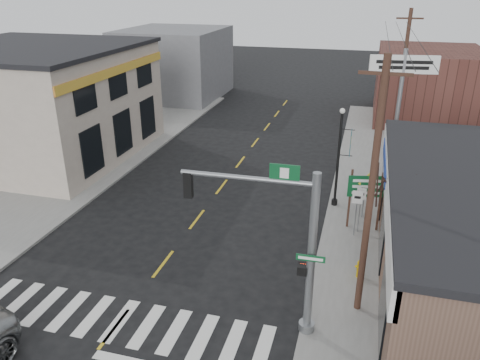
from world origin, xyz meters
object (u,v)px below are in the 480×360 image
(guide_sign, at_px, (366,192))
(utility_pole_near, at_px, (371,192))
(lamp_post, at_px, (340,151))
(fire_hydrant, at_px, (360,268))
(dance_center_sign, at_px, (401,86))
(bare_tree, at_px, (397,176))
(traffic_signal_pole, at_px, (290,236))
(utility_pole_far, at_px, (401,82))

(guide_sign, height_order, utility_pole_near, utility_pole_near)
(utility_pole_near, bearing_deg, lamp_post, 102.45)
(fire_hydrant, bearing_deg, guide_sign, 90.36)
(fire_hydrant, relative_size, dance_center_sign, 0.10)
(guide_sign, height_order, bare_tree, bare_tree)
(guide_sign, height_order, dance_center_sign, dance_center_sign)
(utility_pole_near, bearing_deg, bare_tree, 75.91)
(traffic_signal_pole, xyz_separation_m, lamp_post, (0.84, 9.62, -0.50))
(traffic_signal_pole, distance_m, utility_pole_far, 19.05)
(guide_sign, bearing_deg, traffic_signal_pole, -118.32)
(guide_sign, xyz_separation_m, utility_pole_far, (1.61, 11.19, 2.79))
(guide_sign, bearing_deg, fire_hydrant, -101.44)
(fire_hydrant, relative_size, bare_tree, 0.15)
(fire_hydrant, distance_m, utility_pole_far, 15.79)
(fire_hydrant, relative_size, lamp_post, 0.15)
(lamp_post, xyz_separation_m, dance_center_sign, (2.64, 3.68, 2.57))
(dance_center_sign, height_order, bare_tree, dance_center_sign)
(dance_center_sign, relative_size, bare_tree, 1.53)
(traffic_signal_pole, bearing_deg, bare_tree, 55.02)
(fire_hydrant, relative_size, utility_pole_far, 0.08)
(bare_tree, relative_size, utility_pole_near, 0.55)
(dance_center_sign, height_order, utility_pole_far, utility_pole_far)
(traffic_signal_pole, relative_size, utility_pole_near, 0.66)
(lamp_post, xyz_separation_m, bare_tree, (2.36, -4.82, 0.87))
(traffic_signal_pole, distance_m, lamp_post, 9.67)
(dance_center_sign, bearing_deg, utility_pole_far, 78.21)
(utility_pole_near, bearing_deg, traffic_signal_pole, -142.20)
(utility_pole_far, bearing_deg, dance_center_sign, -98.16)
(bare_tree, height_order, utility_pole_far, utility_pole_far)
(fire_hydrant, distance_m, lamp_post, 6.77)
(guide_sign, bearing_deg, lamp_post, 110.18)
(lamp_post, xyz_separation_m, utility_pole_far, (2.97, 9.00, 1.71))
(traffic_signal_pole, height_order, dance_center_sign, dance_center_sign)
(bare_tree, bearing_deg, lamp_post, 116.14)
(fire_hydrant, distance_m, dance_center_sign, 11.12)
(traffic_signal_pole, bearing_deg, fire_hydrant, 56.19)
(guide_sign, xyz_separation_m, dance_center_sign, (1.28, 5.86, 3.65))
(traffic_signal_pole, relative_size, guide_sign, 2.02)
(guide_sign, distance_m, dance_center_sign, 7.02)
(utility_pole_far, bearing_deg, bare_tree, -97.11)
(lamp_post, distance_m, dance_center_sign, 5.20)
(bare_tree, bearing_deg, guide_sign, 110.80)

